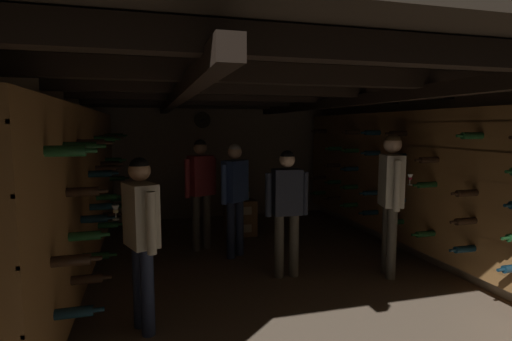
% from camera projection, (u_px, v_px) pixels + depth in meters
% --- Properties ---
extents(ground_plane, '(8.40, 8.40, 0.00)m').
position_uv_depth(ground_plane, '(260.00, 270.00, 5.09)').
color(ground_plane, '#7A6651').
extents(room_shell, '(4.72, 6.52, 2.41)m').
position_uv_depth(room_shell, '(255.00, 158.00, 5.19)').
color(room_shell, gray).
rests_on(room_shell, ground_plane).
extents(wine_crate_stack, '(0.52, 0.35, 0.60)m').
position_uv_depth(wine_crate_stack, '(240.00, 218.00, 6.72)').
color(wine_crate_stack, brown).
rests_on(wine_crate_stack, ground_plane).
extents(display_bottle, '(0.08, 0.08, 0.35)m').
position_uv_depth(display_bottle, '(247.00, 192.00, 6.69)').
color(display_bottle, '#194723').
rests_on(display_bottle, wine_crate_stack).
extents(person_host_center, '(0.54, 0.24, 1.56)m').
position_uv_depth(person_host_center, '(287.00, 202.00, 4.78)').
color(person_host_center, '#4C473D').
rests_on(person_host_center, ground_plane).
extents(person_guest_far_left, '(0.50, 0.42, 1.66)m').
position_uv_depth(person_guest_far_left, '(201.00, 184.00, 5.86)').
color(person_guest_far_left, '#4C473D').
rests_on(person_guest_far_left, ground_plane).
extents(person_guest_rear_center, '(0.45, 0.44, 1.61)m').
position_uv_depth(person_guest_rear_center, '(235.00, 189.00, 5.53)').
color(person_guest_rear_center, '#232D4C').
rests_on(person_guest_rear_center, ground_plane).
extents(person_guest_mid_right, '(0.33, 0.52, 1.75)m').
position_uv_depth(person_guest_mid_right, '(391.00, 190.00, 4.79)').
color(person_guest_mid_right, '#4C473D').
rests_on(person_guest_mid_right, ground_plane).
extents(person_guest_near_left, '(0.41, 0.51, 1.58)m').
position_uv_depth(person_guest_near_left, '(141.00, 229.00, 3.49)').
color(person_guest_near_left, '#232D4C').
rests_on(person_guest_near_left, ground_plane).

